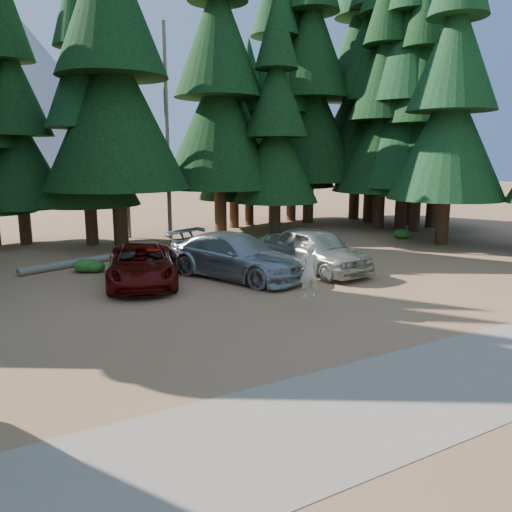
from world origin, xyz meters
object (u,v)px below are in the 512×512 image
object	(u,v)px
log_left	(72,264)
log_mid	(162,256)
silver_minivan_center	(236,256)
silver_minivan_right	(315,250)
red_pickup	(142,265)
frisbee_player	(309,270)
log_right	(252,256)

from	to	relation	value
log_left	log_mid	bearing A→B (deg)	-23.97
silver_minivan_center	log_mid	size ratio (longest dim) A/B	1.54
log_left	silver_minivan_right	bearing A→B (deg)	-51.87
red_pickup	frisbee_player	size ratio (longest dim) A/B	3.03
silver_minivan_center	log_left	distance (m)	7.51
frisbee_player	log_mid	xyz separation A→B (m)	(-1.40, 9.87, -1.15)
frisbee_player	log_left	xyz separation A→B (m)	(-5.37, 10.24, -1.15)
silver_minivan_center	log_left	size ratio (longest dim) A/B	1.31
log_mid	log_right	distance (m)	4.22
log_left	log_right	world-z (taller)	log_left
silver_minivan_center	silver_minivan_right	distance (m)	3.49
red_pickup	log_left	xyz separation A→B (m)	(-1.87, 4.29, -0.58)
frisbee_player	red_pickup	bearing A→B (deg)	-52.60
red_pickup	log_mid	xyz separation A→B (m)	(2.11, 3.93, -0.58)
frisbee_player	log_left	world-z (taller)	frisbee_player
red_pickup	silver_minivan_right	size ratio (longest dim) A/B	1.00
silver_minivan_right	log_mid	xyz separation A→B (m)	(-4.90, 5.42, -0.75)
silver_minivan_right	log_left	size ratio (longest dim) A/B	1.17
silver_minivan_right	log_left	xyz separation A→B (m)	(-8.87, 5.79, -0.75)
red_pickup	log_left	world-z (taller)	red_pickup
red_pickup	log_mid	world-z (taller)	red_pickup
log_right	frisbee_player	bearing A→B (deg)	-121.76
red_pickup	log_right	bearing A→B (deg)	34.69
silver_minivan_center	silver_minivan_right	size ratio (longest dim) A/B	1.12
frisbee_player	log_right	size ratio (longest dim) A/B	0.36
silver_minivan_right	log_mid	size ratio (longest dim) A/B	1.37
log_right	red_pickup	bearing A→B (deg)	-176.22
silver_minivan_right	frisbee_player	distance (m)	5.68
log_mid	log_right	xyz separation A→B (m)	(3.77, -1.91, -0.00)
silver_minivan_right	frisbee_player	world-z (taller)	frisbee_player
red_pickup	log_left	distance (m)	4.71
silver_minivan_center	log_right	world-z (taller)	silver_minivan_center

